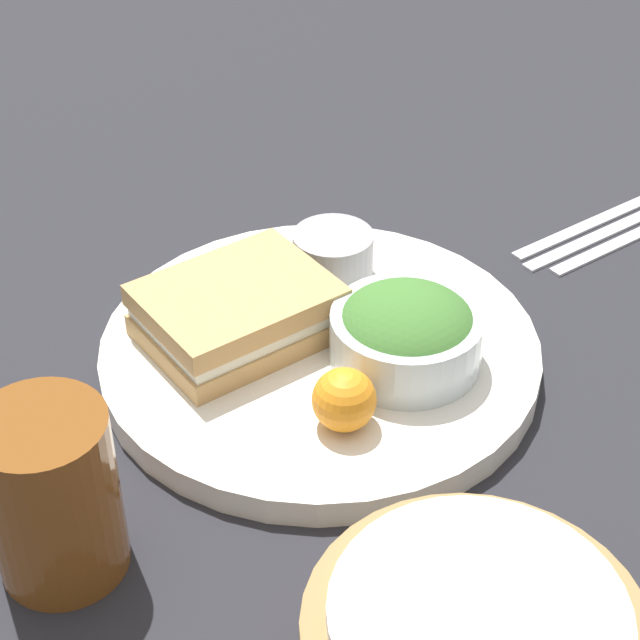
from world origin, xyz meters
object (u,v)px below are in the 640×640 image
object	(u,v)px
salad_bowl	(406,333)
spoon	(623,240)
sandwich	(237,312)
knife	(607,231)
plate	(320,353)
fork	(592,222)
dressing_cup	(333,255)
drink_glass	(53,495)

from	to	relation	value
salad_bowl	spoon	xyz separation A→B (m)	(-0.26, -0.10, -0.04)
sandwich	knife	size ratio (longest dim) A/B	0.78
plate	salad_bowl	distance (m)	0.07
fork	spoon	world-z (taller)	same
sandwich	dressing_cup	world-z (taller)	sandwich
knife	dressing_cup	bearing A→B (deg)	165.70
dressing_cup	sandwich	bearing A→B (deg)	26.34
dressing_cup	drink_glass	world-z (taller)	drink_glass
dressing_cup	drink_glass	size ratio (longest dim) A/B	0.56
plate	salad_bowl	world-z (taller)	salad_bowl
drink_glass	fork	size ratio (longest dim) A/B	0.61
knife	spoon	bearing A→B (deg)	-90.00
salad_bowl	dressing_cup	world-z (taller)	salad_bowl
plate	fork	world-z (taller)	plate
dressing_cup	fork	distance (m)	0.26
salad_bowl	fork	bearing A→B (deg)	-151.70
salad_bowl	knife	world-z (taller)	salad_bowl
fork	plate	bearing A→B (deg)	-176.72
knife	plate	bearing A→B (deg)	180.00
fork	spoon	xyz separation A→B (m)	(-0.01, 0.03, 0.00)
plate	salad_bowl	xyz separation A→B (m)	(-0.05, 0.04, 0.04)
spoon	dressing_cup	bearing A→B (deg)	161.97
plate	spoon	size ratio (longest dim) A/B	1.93
dressing_cup	drink_glass	distance (m)	0.32
fork	sandwich	bearing A→B (deg)	176.24
dressing_cup	drink_glass	xyz separation A→B (m)	(0.26, 0.20, 0.02)
drink_glass	fork	world-z (taller)	drink_glass
sandwich	drink_glass	size ratio (longest dim) A/B	1.35
salad_bowl	spoon	bearing A→B (deg)	-158.85
salad_bowl	spoon	distance (m)	0.28
plate	salad_bowl	bearing A→B (deg)	137.63
dressing_cup	spoon	size ratio (longest dim) A/B	0.38
plate	salad_bowl	size ratio (longest dim) A/B	2.99
fork	salad_bowl	bearing A→B (deg)	-165.39
salad_bowl	plate	bearing A→B (deg)	-42.37
sandwich	salad_bowl	distance (m)	0.13
drink_glass	knife	xyz separation A→B (m)	(-0.52, -0.19, -0.05)
sandwich	knife	distance (m)	0.36
spoon	fork	bearing A→B (deg)	90.00
salad_bowl	fork	distance (m)	0.29
drink_glass	dressing_cup	bearing A→B (deg)	-142.71
plate	dressing_cup	world-z (taller)	dressing_cup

